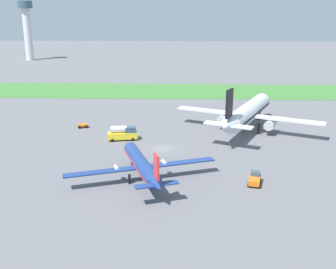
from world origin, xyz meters
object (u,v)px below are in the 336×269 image
airplane_foreground_turboprop (142,165)px  control_tower (27,25)px  fuel_truck_near_gate (123,133)px  baggage_cart_by_runway (83,125)px  pushback_tug_midfield (255,179)px  airplane_midfield_jet (247,113)px

airplane_foreground_turboprop → control_tower: (-81.26, 169.39, 16.54)m
fuel_truck_near_gate → control_tower: control_tower is taller
baggage_cart_by_runway → control_tower: size_ratio=0.09×
fuel_truck_near_gate → pushback_tug_midfield: bearing=-51.7°
pushback_tug_midfield → baggage_cart_by_runway: size_ratio=1.38×
airplane_foreground_turboprop → fuel_truck_near_gate: size_ratio=3.71×
baggage_cart_by_runway → control_tower: (-63.35, 137.57, 18.85)m
airplane_foreground_turboprop → pushback_tug_midfield: airplane_foreground_turboprop is taller
pushback_tug_midfield → control_tower: (-100.30, 170.22, 18.51)m
airplane_foreground_turboprop → control_tower: size_ratio=0.78×
airplane_midfield_jet → baggage_cart_by_runway: size_ratio=11.77×
airplane_foreground_turboprop → control_tower: control_tower is taller
airplane_midfield_jet → baggage_cart_by_runway: airplane_midfield_jet is taller
pushback_tug_midfield → baggage_cart_by_runway: (-36.95, 32.65, -0.34)m
airplane_foreground_turboprop → fuel_truck_near_gate: 23.34m
airplane_foreground_turboprop → airplane_midfield_jet: (22.24, 30.44, 1.66)m
pushback_tug_midfield → control_tower: 198.44m
airplane_foreground_turboprop → control_tower: 188.60m
fuel_truck_near_gate → baggage_cart_by_runway: (-11.41, 9.43, -1.01)m
baggage_cart_by_runway → airplane_foreground_turboprop: bearing=98.8°
airplane_foreground_turboprop → pushback_tug_midfield: (19.04, -0.83, -1.97)m
baggage_cart_by_runway → control_tower: bearing=-85.8°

